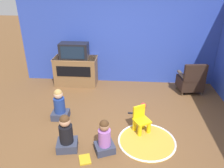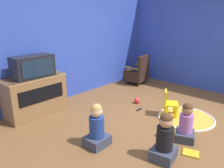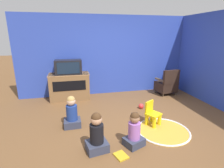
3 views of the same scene
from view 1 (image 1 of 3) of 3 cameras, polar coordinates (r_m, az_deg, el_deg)
The scene contains 13 objects.
ground_plane at distance 4.56m, azimuth 3.44°, elevation -11.11°, with size 30.00×30.00×0.00m, color brown.
wall_back at distance 6.15m, azimuth 2.05°, elevation 11.77°, with size 5.53×0.12×2.52m.
tv_cabinet at distance 6.25m, azimuth -9.38°, elevation 3.47°, with size 1.18×0.56×0.79m.
television at distance 6.01m, azimuth -9.89°, elevation 8.56°, with size 0.76×0.38×0.42m.
black_armchair at distance 6.07m, azimuth 19.90°, elevation 0.78°, with size 0.66×0.61×0.85m.
yellow_kid_chair at distance 4.35m, azimuth 7.62°, elevation -9.76°, with size 0.38×0.38×0.53m.
play_mat at distance 4.24m, azimuth 9.06°, elevation -14.49°, with size 1.09×1.09×0.04m.
child_watching_left at distance 3.94m, azimuth -11.86°, elevation -12.86°, with size 0.40×0.37×0.70m.
child_watching_center at distance 4.78m, azimuth -13.53°, elevation -5.60°, with size 0.36×0.32×0.69m.
child_watching_right at distance 3.83m, azimuth -1.98°, elevation -13.99°, with size 0.41×0.39×0.64m.
toy_ball at distance 5.17m, azimuth 8.20°, elevation -5.60°, with size 0.13×0.13×0.13m.
book at distance 3.87m, azimuth -7.10°, elevation -18.97°, with size 0.25×0.28×0.02m.
remote_control at distance 4.97m, azimuth 5.08°, elevation -7.60°, with size 0.15×0.05×0.02m.
Camera 1 is at (0.02, -3.66, 2.71)m, focal length 35.00 mm.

